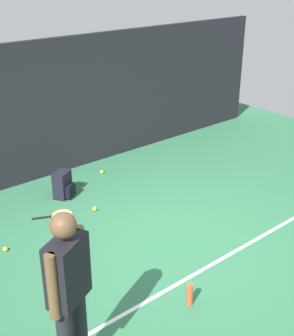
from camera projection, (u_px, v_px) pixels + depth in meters
ground_plane at (166, 245)px, 6.24m from camera, size 12.00×12.00×0.00m
back_fence at (49, 110)px, 7.85m from camera, size 10.00×0.10×2.36m
court_line at (204, 269)px, 5.75m from camera, size 9.00×0.05×0.00m
tennis_player at (69, 288)px, 3.94m from camera, size 0.48×0.38×1.70m
tennis_racket at (60, 215)px, 6.93m from camera, size 0.63×0.43×0.03m
backpack at (63, 185)px, 7.40m from camera, size 0.37×0.37×0.44m
tennis_ball_near_player at (102, 172)px, 8.28m from camera, size 0.07×0.07×0.07m
tennis_ball_mid_court at (5, 249)px, 6.09m from camera, size 0.07×0.07×0.07m
tennis_ball_far_left at (95, 209)px, 7.06m from camera, size 0.07×0.07×0.07m
water_bottle at (190, 295)px, 5.11m from camera, size 0.07×0.07×0.27m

